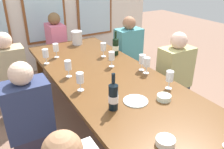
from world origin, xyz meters
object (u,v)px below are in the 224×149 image
Objects in this scene: wine_bottle_0 at (116,46)px; dining_table at (113,85)px; white_plate_0 at (136,101)px; wine_bottle_1 at (113,96)px; metal_pitcher at (77,38)px; tasting_bowl_0 at (165,142)px; seated_person_3 at (128,55)px; seated_person_2 at (11,80)px; seated_person_5 at (174,80)px; wine_glass_4 at (170,77)px; seated_person_4 at (30,125)px; wine_glass_1 at (56,48)px; wine_glass_7 at (112,56)px; tasting_bowl_2 at (164,98)px; wine_glass_5 at (147,63)px; wine_glass_9 at (80,78)px; wine_glass_0 at (45,54)px; wine_glass_8 at (103,47)px; seated_person_6 at (57,49)px; wine_glass_2 at (68,66)px; wine_glass_3 at (142,60)px.

dining_table is at bearing -122.77° from wine_bottle_0.
wine_bottle_1 reaches higher than white_plate_0.
tasting_bowl_0 is at bearing -98.15° from metal_pitcher.
metal_pitcher is 0.17× the size of seated_person_3.
tasting_bowl_0 is 2.04m from seated_person_2.
tasting_bowl_0 is at bearing -104.91° from white_plate_0.
seated_person_5 reaches higher than metal_pitcher.
seated_person_2 is at bearing 130.91° from wine_glass_4.
seated_person_3 is at bearing 70.55° from wine_glass_4.
dining_table is at bearing 1.04° from seated_person_4.
wine_glass_1 is at bearing 156.78° from wine_bottle_0.
seated_person_3 is (0.68, 0.67, -0.34)m from wine_glass_7.
tasting_bowl_2 is 0.55m from wine_glass_5.
wine_glass_7 is at bearing 32.54° from wine_glass_9.
seated_person_4 reaches higher than wine_glass_9.
seated_person_4 is (-0.84, -0.02, -0.15)m from dining_table.
wine_bottle_0 is 1.73× the size of wine_glass_0.
wine_glass_0 is (-0.41, 1.19, 0.12)m from white_plate_0.
tasting_bowl_0 is (-0.56, -1.55, -0.09)m from wine_bottle_0.
tasting_bowl_0 is 1.30m from wine_glass_7.
wine_bottle_1 is at bearing -103.22° from metal_pitcher.
wine_glass_5 is 0.67m from wine_glass_8.
tasting_bowl_0 is at bearing -78.84° from wine_glass_9.
white_plate_0 is 1.20× the size of wine_glass_5.
wine_glass_1 is at bearing 107.67° from dining_table.
tasting_bowl_0 is 0.72× the size of wine_glass_7.
wine_glass_0 is (-0.27, 1.70, 0.10)m from tasting_bowl_0.
seated_person_2 is at bearing -135.35° from seated_person_6.
wine_bottle_1 is 1.78× the size of wine_glass_2.
seated_person_3 is 1.00× the size of seated_person_6.
seated_person_2 reaches higher than wine_bottle_1.
wine_glass_2 is at bearing -77.71° from wine_glass_0.
wine_glass_1 is (-0.24, 1.32, 0.11)m from white_plate_0.
wine_bottle_1 reaches higher than dining_table.
wine_glass_8 is (0.40, 1.57, 0.09)m from tasting_bowl_0.
wine_bottle_0 is 1.73× the size of wine_glass_5.
wine_glass_1 is at bearing 83.59° from wine_glass_2.
wine_bottle_1 is at bearing -96.61° from seated_person_6.
wine_bottle_1 is at bearing -82.97° from wine_glass_2.
wine_glass_7 is (0.60, -0.45, 0.00)m from wine_glass_0.
wine_glass_3 reaches higher than tasting_bowl_2.
seated_person_6 is at bearing 135.52° from seated_person_3.
tasting_bowl_0 is (-0.31, -2.19, -0.07)m from metal_pitcher.
wine_glass_9 is at bearing 127.97° from white_plate_0.
seated_person_4 is (0.00, -0.98, 0.00)m from seated_person_2.
seated_person_4 is at bearing -179.65° from seated_person_5.
wine_glass_5 is at bearing 58.64° from tasting_bowl_0.
wine_glass_5 reaches higher than white_plate_0.
seated_person_6 is (0.36, 1.82, -0.34)m from wine_glass_9.
wine_glass_0 is 1.00× the size of wine_glass_2.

